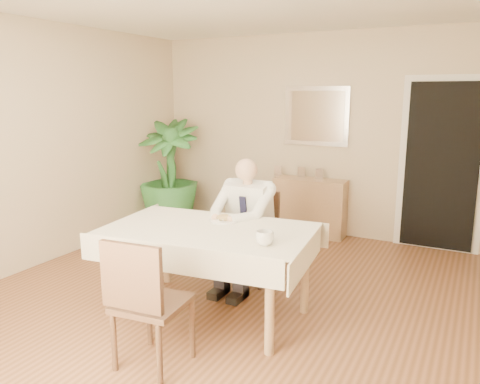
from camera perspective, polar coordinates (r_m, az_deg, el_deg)
The scene contains 17 objects.
room at distance 3.96m, azimuth -2.34°, elevation 4.01°, with size 5.00×5.02×2.60m.
doorway at distance 5.94m, azimuth 23.34°, elevation 2.82°, with size 0.96×0.07×2.10m.
mirror at distance 6.19m, azimuth 9.27°, elevation 9.11°, with size 0.86×0.04×0.76m.
dining_table at distance 3.92m, azimuth -3.79°, elevation -5.57°, with size 1.82×1.19×0.75m.
chair_far at distance 4.71m, azimuth 1.81°, elevation -4.69°, with size 0.46×0.46×0.88m.
chair_near at distance 3.22m, azimuth -11.61°, elevation -12.50°, with size 0.48×0.48×0.94m.
seated_man at distance 4.41m, azimuth 0.21°, elevation -3.22°, with size 0.48×0.72×1.24m.
plate at distance 4.09m, azimuth -1.93°, elevation -3.45°, with size 0.26×0.26×0.02m, color white.
food at distance 4.08m, azimuth -1.93°, elevation -3.15°, with size 0.14×0.14×0.06m, color olive.
knife at distance 4.01m, azimuth -1.85°, elevation -3.49°, with size 0.01×0.01×0.13m, color silver.
fork at distance 4.05m, azimuth -2.84°, elevation -3.34°, with size 0.01×0.01×0.13m, color silver.
coffee_mug at distance 3.45m, azimuth 3.03°, elevation -5.62°, with size 0.14×0.14×0.11m, color white.
sideboard at distance 6.22m, azimuth 8.47°, elevation -1.82°, with size 0.94×0.32×0.75m, color #A28157.
photo_frame_left at distance 6.32m, azimuth 4.67°, elevation 2.61°, with size 0.10×0.02×0.14m, color silver.
photo_frame_center at distance 6.25m, azimuth 7.51°, elevation 2.44°, with size 0.10×0.02×0.14m, color silver.
photo_frame_right at distance 6.13m, azimuth 9.64°, elevation 2.18°, with size 0.10×0.02×0.14m, color silver.
potted_palm at distance 6.59m, azimuth -8.63°, elevation 2.26°, with size 0.83×0.83×1.49m, color #245C24.
Camera 1 is at (1.95, -3.40, 1.86)m, focal length 35.00 mm.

